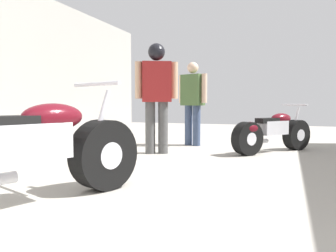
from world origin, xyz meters
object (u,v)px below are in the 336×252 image
(motorcycle_black_naked, at_px, (272,132))
(mechanic_with_helmet, at_px, (157,88))
(motorcycle_maroon_cruiser, at_px, (21,155))
(mechanic_in_blue, at_px, (193,99))

(motorcycle_black_naked, xyz_separation_m, mechanic_with_helmet, (-1.79, -0.77, 0.74))
(motorcycle_black_naked, bearing_deg, motorcycle_maroon_cruiser, -113.70)
(motorcycle_maroon_cruiser, height_order, mechanic_with_helmet, mechanic_with_helmet)
(motorcycle_maroon_cruiser, relative_size, motorcycle_black_naked, 1.44)
(motorcycle_black_naked, height_order, mechanic_with_helmet, mechanic_with_helmet)
(motorcycle_maroon_cruiser, relative_size, mechanic_with_helmet, 1.19)
(mechanic_in_blue, bearing_deg, motorcycle_maroon_cruiser, -92.12)
(mechanic_in_blue, xyz_separation_m, mechanic_with_helmet, (-0.27, -1.22, 0.16))
(motorcycle_maroon_cruiser, distance_m, motorcycle_black_naked, 4.18)
(motorcycle_black_naked, xyz_separation_m, mechanic_in_blue, (-1.52, 0.45, 0.58))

